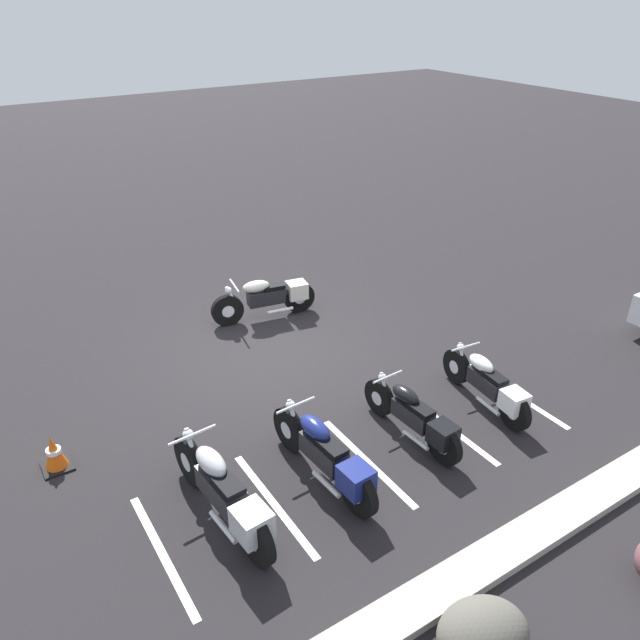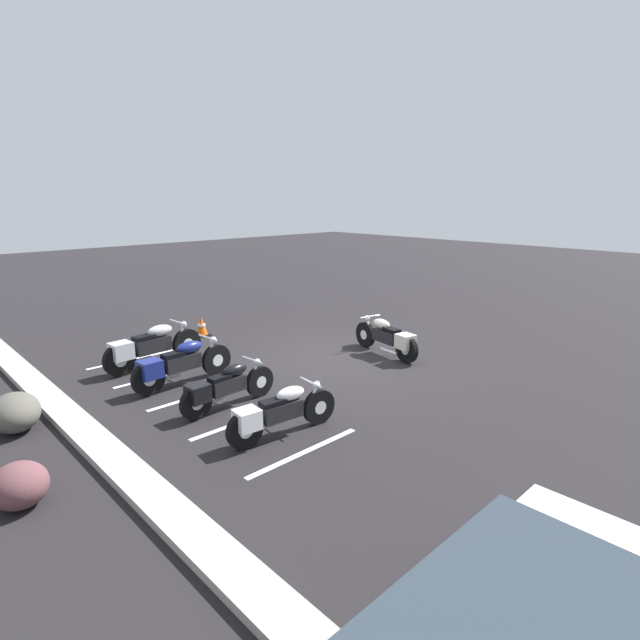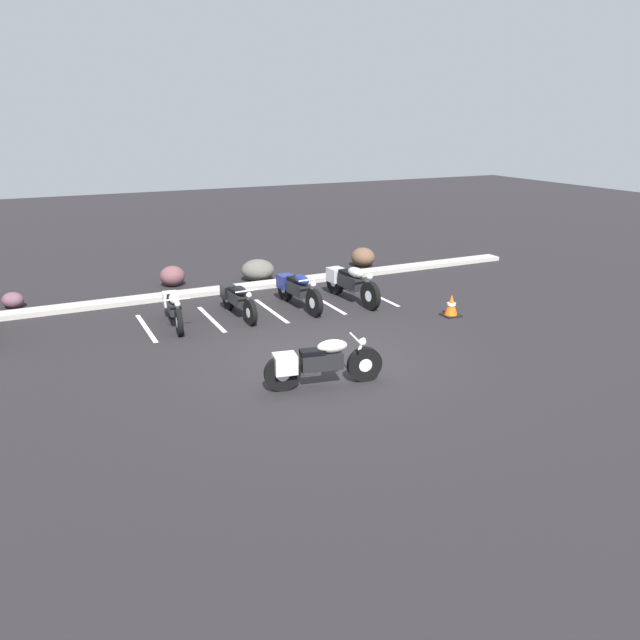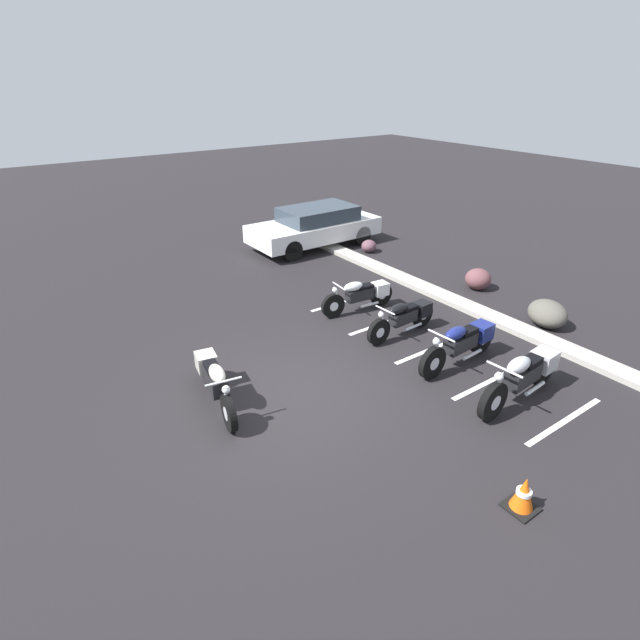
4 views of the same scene
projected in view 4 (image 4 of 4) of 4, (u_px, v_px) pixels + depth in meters
The scene contains 17 objects.
ground at pixel (289, 396), 8.92m from camera, with size 60.00×60.00×0.00m, color black.
motorcycle_cream_featured at pixel (215, 380), 8.60m from camera, with size 2.10×0.71×0.83m.
parked_bike_0 at pixel (361, 295), 11.96m from camera, with size 0.57×1.97×0.78m.
parked_bike_1 at pixel (405, 317), 10.88m from camera, with size 0.55×1.96×0.77m.
parked_bike_2 at pixel (462, 342), 9.75m from camera, with size 0.62×2.20×0.86m.
parked_bike_3 at pixel (524, 375), 8.66m from camera, with size 0.65×2.32×0.91m.
car_white at pixel (315, 226), 16.34m from camera, with size 1.83×4.31×1.29m.
concrete_curb at pixel (488, 315), 11.74m from camera, with size 18.00×0.50×0.12m, color #A8A399.
landscape_rock_0 at pixel (478, 279), 13.22m from camera, with size 0.66×0.68×0.56m, color brown.
landscape_rock_1 at pixel (547, 314), 11.26m from camera, with size 0.94×0.75×0.61m, color #545149.
landscape_rock_2 at pixel (369, 246), 15.98m from camera, with size 0.52×0.48×0.39m, color brown.
traffic_cone at pixel (523, 495), 6.53m from camera, with size 0.40×0.40×0.52m.
stall_line_0 at pixel (346, 301), 12.62m from camera, with size 0.10×2.10×0.00m, color white.
stall_line_1 at pixel (385, 323), 11.54m from camera, with size 0.10×2.10×0.00m, color white.
stall_line_2 at pixel (432, 349), 10.45m from camera, with size 0.10×2.10×0.00m, color white.
stall_line_3 at pixel (491, 381), 9.37m from camera, with size 0.10×2.10×0.00m, color white.
stall_line_4 at pixel (565, 421), 8.28m from camera, with size 0.10×2.10×0.00m, color white.
Camera 4 is at (6.34, -3.80, 5.20)m, focal length 28.00 mm.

